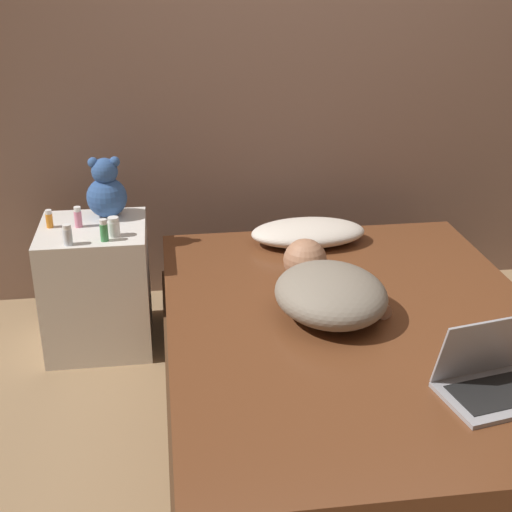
{
  "coord_description": "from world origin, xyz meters",
  "views": [
    {
      "loc": [
        -0.72,
        -2.33,
        1.75
      ],
      "look_at": [
        -0.37,
        0.24,
        0.61
      ],
      "focal_mm": 50.0,
      "sensor_mm": 36.0,
      "label": 1
    }
  ],
  "objects_px": {
    "person_lying": "(328,289)",
    "bottle_green": "(104,230)",
    "pillow": "(308,232)",
    "bottle_clear": "(68,235)",
    "laptop": "(489,377)",
    "bottle_orange": "(49,219)",
    "bottle_white": "(114,227)",
    "bottle_pink": "(78,217)",
    "teddy_bear": "(106,191)"
  },
  "relations": [
    {
      "from": "person_lying",
      "to": "bottle_green",
      "type": "height_order",
      "value": "bottle_green"
    },
    {
      "from": "pillow",
      "to": "bottle_clear",
      "type": "height_order",
      "value": "bottle_clear"
    },
    {
      "from": "bottle_green",
      "to": "bottle_clear",
      "type": "bearing_deg",
      "value": -170.85
    },
    {
      "from": "pillow",
      "to": "laptop",
      "type": "relative_size",
      "value": 1.52
    },
    {
      "from": "person_lying",
      "to": "laptop",
      "type": "bearing_deg",
      "value": -64.33
    },
    {
      "from": "person_lying",
      "to": "bottle_orange",
      "type": "relative_size",
      "value": 8.27
    },
    {
      "from": "bottle_green",
      "to": "bottle_white",
      "type": "xyz_separation_m",
      "value": [
        0.04,
        0.05,
        -0.01
      ]
    },
    {
      "from": "pillow",
      "to": "bottle_green",
      "type": "xyz_separation_m",
      "value": [
        -0.94,
        -0.22,
        0.15
      ]
    },
    {
      "from": "person_lying",
      "to": "bottle_pink",
      "type": "xyz_separation_m",
      "value": [
        -1.0,
        0.64,
        0.11
      ]
    },
    {
      "from": "pillow",
      "to": "bottle_orange",
      "type": "bearing_deg",
      "value": -178.63
    },
    {
      "from": "bottle_orange",
      "to": "bottle_white",
      "type": "bearing_deg",
      "value": -26.32
    },
    {
      "from": "bottle_white",
      "to": "bottle_pink",
      "type": "bearing_deg",
      "value": 140.77
    },
    {
      "from": "bottle_pink",
      "to": "teddy_bear",
      "type": "bearing_deg",
      "value": 43.96
    },
    {
      "from": "bottle_orange",
      "to": "pillow",
      "type": "bearing_deg",
      "value": 1.37
    },
    {
      "from": "person_lying",
      "to": "laptop",
      "type": "distance_m",
      "value": 0.73
    },
    {
      "from": "pillow",
      "to": "teddy_bear",
      "type": "bearing_deg",
      "value": 175.05
    },
    {
      "from": "pillow",
      "to": "person_lying",
      "type": "relative_size",
      "value": 0.8
    },
    {
      "from": "bottle_white",
      "to": "bottle_green",
      "type": "bearing_deg",
      "value": -127.68
    },
    {
      "from": "pillow",
      "to": "person_lying",
      "type": "height_order",
      "value": "person_lying"
    },
    {
      "from": "person_lying",
      "to": "bottle_clear",
      "type": "bearing_deg",
      "value": 150.86
    },
    {
      "from": "bottle_pink",
      "to": "bottle_orange",
      "type": "bearing_deg",
      "value": 175.25
    },
    {
      "from": "bottle_clear",
      "to": "bottle_white",
      "type": "distance_m",
      "value": 0.2
    },
    {
      "from": "teddy_bear",
      "to": "bottle_green",
      "type": "relative_size",
      "value": 2.9
    },
    {
      "from": "bottle_orange",
      "to": "bottle_white",
      "type": "height_order",
      "value": "bottle_white"
    },
    {
      "from": "bottle_clear",
      "to": "bottle_pink",
      "type": "distance_m",
      "value": 0.21
    },
    {
      "from": "laptop",
      "to": "bottle_clear",
      "type": "distance_m",
      "value": 1.76
    },
    {
      "from": "bottle_clear",
      "to": "person_lying",
      "type": "bearing_deg",
      "value": -23.08
    },
    {
      "from": "bottle_pink",
      "to": "laptop",
      "type": "bearing_deg",
      "value": -42.45
    },
    {
      "from": "bottle_orange",
      "to": "bottle_clear",
      "type": "bearing_deg",
      "value": -64.76
    },
    {
      "from": "bottle_white",
      "to": "bottle_pink",
      "type": "height_order",
      "value": "bottle_pink"
    },
    {
      "from": "person_lying",
      "to": "bottle_white",
      "type": "bearing_deg",
      "value": 142.52
    },
    {
      "from": "pillow",
      "to": "bottle_pink",
      "type": "xyz_separation_m",
      "value": [
        -1.06,
        -0.04,
        0.15
      ]
    },
    {
      "from": "bottle_orange",
      "to": "bottle_pink",
      "type": "height_order",
      "value": "bottle_pink"
    },
    {
      "from": "person_lying",
      "to": "bottle_green",
      "type": "bearing_deg",
      "value": 146.16
    },
    {
      "from": "person_lying",
      "to": "bottle_white",
      "type": "distance_m",
      "value": 0.98
    },
    {
      "from": "person_lying",
      "to": "bottle_clear",
      "type": "relative_size",
      "value": 7.5
    },
    {
      "from": "teddy_bear",
      "to": "person_lying",
      "type": "bearing_deg",
      "value": -41.15
    },
    {
      "from": "person_lying",
      "to": "laptop",
      "type": "relative_size",
      "value": 1.9
    },
    {
      "from": "bottle_green",
      "to": "bottle_clear",
      "type": "height_order",
      "value": "bottle_green"
    },
    {
      "from": "teddy_bear",
      "to": "bottle_pink",
      "type": "height_order",
      "value": "teddy_bear"
    },
    {
      "from": "pillow",
      "to": "bottle_orange",
      "type": "distance_m",
      "value": 1.2
    },
    {
      "from": "laptop",
      "to": "bottle_clear",
      "type": "xyz_separation_m",
      "value": [
        -1.4,
        1.05,
        0.14
      ]
    },
    {
      "from": "person_lying",
      "to": "bottle_green",
      "type": "relative_size",
      "value": 6.97
    },
    {
      "from": "person_lying",
      "to": "bottle_pink",
      "type": "relative_size",
      "value": 7.22
    },
    {
      "from": "person_lying",
      "to": "bottle_white",
      "type": "xyz_separation_m",
      "value": [
        -0.83,
        0.51,
        0.11
      ]
    },
    {
      "from": "person_lying",
      "to": "teddy_bear",
      "type": "relative_size",
      "value": 2.4
    },
    {
      "from": "teddy_bear",
      "to": "bottle_orange",
      "type": "xyz_separation_m",
      "value": [
        -0.25,
        -0.11,
        -0.08
      ]
    },
    {
      "from": "teddy_bear",
      "to": "bottle_green",
      "type": "bearing_deg",
      "value": -89.98
    },
    {
      "from": "bottle_green",
      "to": "pillow",
      "type": "bearing_deg",
      "value": 13.33
    },
    {
      "from": "pillow",
      "to": "laptop",
      "type": "height_order",
      "value": "laptop"
    }
  ]
}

